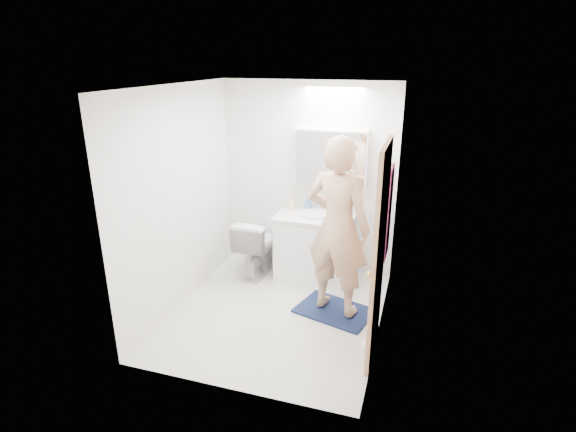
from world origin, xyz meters
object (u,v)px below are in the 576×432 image
at_px(medicine_cabinet, 331,158).
at_px(toilet, 257,246).
at_px(soap_bottle_a, 291,201).
at_px(toilet_paper_roll, 367,349).
at_px(toothbrush_cup, 337,210).
at_px(soap_bottle_b, 308,204).
at_px(vanity_cabinet, 314,248).
at_px(person, 338,227).

height_order(medicine_cabinet, toilet, medicine_cabinet).
height_order(soap_bottle_a, toilet_paper_roll, soap_bottle_a).
bearing_deg(toothbrush_cup, soap_bottle_b, 176.96).
xyz_separation_m(vanity_cabinet, person, (0.43, -0.75, 0.61)).
bearing_deg(toilet, person, 152.72).
xyz_separation_m(medicine_cabinet, toilet, (-0.85, -0.33, -1.12)).
bearing_deg(vanity_cabinet, toothbrush_cup, 33.01).
height_order(soap_bottle_a, soap_bottle_b, soap_bottle_a).
distance_m(toilet, toilet_paper_roll, 2.06).
xyz_separation_m(person, soap_bottle_a, (-0.78, 0.90, -0.07)).
bearing_deg(soap_bottle_a, toilet_paper_roll, -51.49).
relative_size(soap_bottle_a, soap_bottle_b, 1.34).
bearing_deg(toilet_paper_roll, medicine_cabinet, 114.91).
distance_m(toilet, person, 1.46).
bearing_deg(soap_bottle_a, toothbrush_cup, 0.97).
bearing_deg(soap_bottle_b, toothbrush_cup, -3.04).
bearing_deg(person, medicine_cabinet, -56.63).
xyz_separation_m(medicine_cabinet, soap_bottle_a, (-0.48, -0.06, -0.57)).
bearing_deg(person, toothbrush_cup, -62.33).
bearing_deg(soap_bottle_a, medicine_cabinet, 7.14).
distance_m(toilet, soap_bottle_b, 0.84).
bearing_deg(soap_bottle_a, person, -49.23).
xyz_separation_m(toilet, toothbrush_cup, (0.96, 0.28, 0.49)).
relative_size(medicine_cabinet, toilet_paper_roll, 8.00).
relative_size(vanity_cabinet, soap_bottle_b, 5.44).
relative_size(medicine_cabinet, soap_bottle_a, 3.97).
height_order(medicine_cabinet, toilet_paper_roll, medicine_cabinet).
relative_size(toilet, soap_bottle_b, 4.56).
xyz_separation_m(soap_bottle_a, toothbrush_cup, (0.59, 0.01, -0.07)).
distance_m(medicine_cabinet, toothbrush_cup, 0.65).
relative_size(soap_bottle_a, toilet_paper_roll, 2.01).
height_order(vanity_cabinet, soap_bottle_a, soap_bottle_a).
bearing_deg(person, soap_bottle_a, -33.18).
height_order(person, toilet_paper_roll, person).
bearing_deg(person, vanity_cabinet, -44.02).
height_order(soap_bottle_b, toothbrush_cup, soap_bottle_b).
xyz_separation_m(vanity_cabinet, medicine_cabinet, (0.13, 0.21, 1.11)).
xyz_separation_m(vanity_cabinet, toilet, (-0.72, -0.11, -0.01)).
bearing_deg(medicine_cabinet, toilet_paper_roll, -65.09).
distance_m(toothbrush_cup, toilet_paper_roll, 1.85).
xyz_separation_m(medicine_cabinet, soap_bottle_b, (-0.26, -0.03, -0.60)).
bearing_deg(toilet, vanity_cabinet, -169.16).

